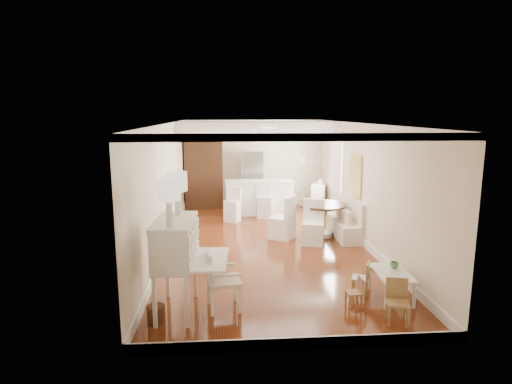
{
  "coord_description": "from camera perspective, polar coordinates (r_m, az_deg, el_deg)",
  "views": [
    {
      "loc": [
        -0.94,
        -9.51,
        3.04
      ],
      "look_at": [
        -0.21,
        0.3,
        1.2
      ],
      "focal_mm": 30.0,
      "sensor_mm": 36.0,
      "label": 1
    }
  ],
  "objects": [
    {
      "name": "slip_chair_far",
      "position": [
        10.43,
        3.48,
        -3.38
      ],
      "size": [
        0.71,
        0.71,
        1.06
      ],
      "primitive_type": "cube",
      "rotation": [
        0.0,
        0.0,
        -2.16
      ],
      "color": "white",
      "rests_on": "ground"
    },
    {
      "name": "branch_vase",
      "position": [
        13.45,
        8.57,
        1.44
      ],
      "size": [
        0.19,
        0.19,
        0.17
      ],
      "primitive_type": "imported",
      "rotation": [
        0.0,
        0.0,
        0.19
      ],
      "color": "white",
      "rests_on": "sideboard"
    },
    {
      "name": "gustavian_armchair",
      "position": [
        6.81,
        -4.35,
        -11.61
      ],
      "size": [
        0.63,
        0.63,
        0.95
      ],
      "primitive_type": "cube",
      "rotation": [
        0.0,
        0.0,
        1.73
      ],
      "color": "white",
      "rests_on": "ground"
    },
    {
      "name": "pantry_cabinet",
      "position": [
        13.84,
        -6.95,
        2.63
      ],
      "size": [
        1.2,
        0.6,
        2.3
      ],
      "primitive_type": "cube",
      "color": "#381E11",
      "rests_on": "ground"
    },
    {
      "name": "slip_chair_near",
      "position": [
        10.06,
        7.62,
        -4.06
      ],
      "size": [
        0.6,
        0.62,
        1.03
      ],
      "primitive_type": "cube",
      "rotation": [
        0.0,
        0.0,
        -0.26
      ],
      "color": "white",
      "rests_on": "ground"
    },
    {
      "name": "wicker_basket",
      "position": [
        6.66,
        -13.17,
        -15.6
      ],
      "size": [
        0.32,
        0.32,
        0.27
      ],
      "primitive_type": "cylinder",
      "rotation": [
        0.0,
        0.0,
        -0.24
      ],
      "color": "#562F1B",
      "rests_on": "ground"
    },
    {
      "name": "fridge",
      "position": [
        13.89,
        0.93,
        1.69
      ],
      "size": [
        0.75,
        0.65,
        1.8
      ],
      "primitive_type": "imported",
      "color": "silver",
      "rests_on": "ground"
    },
    {
      "name": "kids_chair_c",
      "position": [
        6.74,
        18.35,
        -13.73
      ],
      "size": [
        0.38,
        0.38,
        0.65
      ],
      "primitive_type": "cube",
      "rotation": [
        0.0,
        0.0,
        -0.23
      ],
      "color": "olive",
      "rests_on": "ground"
    },
    {
      "name": "pencil_cup",
      "position": [
        7.66,
        17.95,
        -9.27
      ],
      "size": [
        0.17,
        0.17,
        0.11
      ],
      "primitive_type": "imported",
      "rotation": [
        0.0,
        0.0,
        0.25
      ],
      "color": "#549055",
      "rests_on": "kids_table"
    },
    {
      "name": "dining_table",
      "position": [
        10.77,
        8.74,
        -3.71
      ],
      "size": [
        1.43,
        1.43,
        0.82
      ],
      "primitive_type": "cylinder",
      "rotation": [
        0.0,
        0.0,
        -0.22
      ],
      "color": "#432415",
      "rests_on": "ground"
    },
    {
      "name": "kids_table",
      "position": [
        7.59,
        17.54,
        -11.72
      ],
      "size": [
        0.56,
        0.91,
        0.45
      ],
      "primitive_type": "cube",
      "rotation": [
        0.0,
        0.0,
        -0.02
      ],
      "color": "white",
      "rests_on": "ground"
    },
    {
      "name": "banquette",
      "position": [
        10.74,
        11.73,
        -3.4
      ],
      "size": [
        0.52,
        1.6,
        0.98
      ],
      "primitive_type": "cube",
      "color": "silver",
      "rests_on": "ground"
    },
    {
      "name": "breakfast_counter",
      "position": [
        12.91,
        0.46,
        -0.72
      ],
      "size": [
        2.05,
        0.65,
        1.03
      ],
      "primitive_type": "cube",
      "color": "white",
      "rests_on": "ground"
    },
    {
      "name": "room",
      "position": [
        9.94,
        1.43,
        4.45
      ],
      "size": [
        9.0,
        9.04,
        2.82
      ],
      "color": "brown",
      "rests_on": "ground"
    },
    {
      "name": "kids_chair_a",
      "position": [
        7.09,
        12.92,
        -12.89
      ],
      "size": [
        0.25,
        0.25,
        0.5
      ],
      "primitive_type": "cube",
      "rotation": [
        0.0,
        0.0,
        -1.53
      ],
      "color": "#946343",
      "rests_on": "ground"
    },
    {
      "name": "secretary_bureau",
      "position": [
        6.72,
        -10.65,
        -9.69
      ],
      "size": [
        1.2,
        1.23,
        1.47
      ],
      "primitive_type": "cube",
      "rotation": [
        0.0,
        0.0,
        -0.05
      ],
      "color": "white",
      "rests_on": "ground"
    },
    {
      "name": "kids_chair_b",
      "position": [
        7.6,
        13.74,
        -11.03
      ],
      "size": [
        0.36,
        0.36,
        0.57
      ],
      "primitive_type": "cube",
      "rotation": [
        0.0,
        0.0,
        -2.0
      ],
      "color": "tan",
      "rests_on": "ground"
    },
    {
      "name": "sideboard",
      "position": [
        13.52,
        8.39,
        -0.7
      ],
      "size": [
        0.66,
        0.97,
        0.85
      ],
      "primitive_type": "cube",
      "rotation": [
        0.0,
        0.0,
        -0.32
      ],
      "color": "white",
      "rests_on": "ground"
    },
    {
      "name": "bar_stool_right",
      "position": [
        12.46,
        0.99,
        -1.19
      ],
      "size": [
        0.41,
        0.41,
        1.01
      ],
      "primitive_type": "cube",
      "rotation": [
        0.0,
        0.0,
        0.02
      ],
      "color": "silver",
      "rests_on": "ground"
    },
    {
      "name": "bar_stool_left",
      "position": [
        12.05,
        -3.18,
        -1.71
      ],
      "size": [
        0.51,
        0.51,
        0.96
      ],
      "primitive_type": "cube",
      "rotation": [
        0.0,
        0.0,
        -0.42
      ],
      "color": "white",
      "rests_on": "ground"
    }
  ]
}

